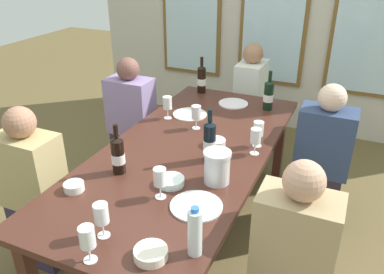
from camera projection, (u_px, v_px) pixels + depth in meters
name	position (u px, v px, depth m)	size (l,w,h in m)	color
ground_plane	(188.00, 237.00, 2.87)	(12.00, 12.00, 0.00)	brown
dining_table	(187.00, 158.00, 2.57)	(1.01, 2.26, 0.74)	#46241B
white_plate_0	(196.00, 206.00, 1.98)	(0.27, 0.27, 0.01)	white
white_plate_1	(233.00, 104.00, 3.24)	(0.24, 0.24, 0.01)	white
white_plate_2	(190.00, 114.00, 3.04)	(0.26, 0.26, 0.01)	white
metal_pitcher	(217.00, 167.00, 2.15)	(0.16, 0.16, 0.19)	silver
wine_bottle_0	(210.00, 141.00, 2.35)	(0.08, 0.08, 0.34)	black
wine_bottle_1	(268.00, 95.00, 3.09)	(0.08, 0.08, 0.32)	black
wine_bottle_2	(118.00, 155.00, 2.23)	(0.08, 0.08, 0.31)	black
wine_bottle_3	(202.00, 79.00, 3.44)	(0.08, 0.08, 0.32)	black
tasting_bowl_0	(215.00, 142.00, 2.58)	(0.13, 0.13, 0.04)	white
tasting_bowl_1	(74.00, 187.00, 2.11)	(0.11, 0.11, 0.04)	white
tasting_bowl_2	(151.00, 254.00, 1.66)	(0.15, 0.15, 0.04)	white
tasting_bowl_3	(171.00, 181.00, 2.16)	(0.15, 0.15, 0.04)	white
water_bottle	(195.00, 232.00, 1.64)	(0.06, 0.06, 0.24)	white
wine_glass_0	(87.00, 239.00, 1.60)	(0.07, 0.07, 0.17)	white
wine_glass_1	(167.00, 103.00, 2.93)	(0.07, 0.07, 0.17)	white
wine_glass_2	(101.00, 214.00, 1.74)	(0.07, 0.07, 0.17)	white
wine_glass_3	(160.00, 178.00, 2.01)	(0.07, 0.07, 0.17)	white
wine_glass_4	(258.00, 129.00, 2.52)	(0.07, 0.07, 0.17)	white
wine_glass_5	(256.00, 137.00, 2.43)	(0.07, 0.07, 0.17)	white
wine_glass_6	(196.00, 113.00, 2.77)	(0.07, 0.07, 0.17)	white
seated_person_0	(132.00, 123.00, 3.41)	(0.38, 0.24, 1.11)	#352437
seated_person_1	(322.00, 161.00, 2.82)	(0.38, 0.24, 1.11)	#2E2330
seated_person_2	(35.00, 193.00, 2.47)	(0.38, 0.24, 1.11)	#322940
seated_person_3	(291.00, 265.00, 1.92)	(0.38, 0.24, 1.11)	#22243D
seated_person_4	(250.00, 103.00, 3.85)	(0.24, 0.38, 1.11)	#353335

